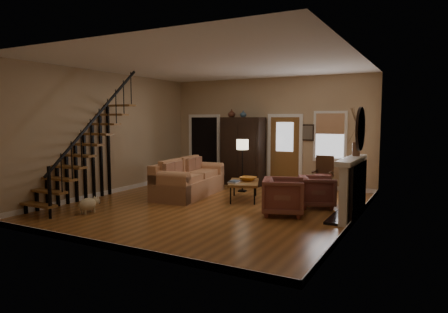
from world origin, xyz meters
The scene contains 15 objects.
room centered at (-0.41, 1.76, 1.51)m, with size 7.00×7.33×3.30m.
staircase centered at (-2.78, -1.30, 1.60)m, with size 0.94×2.80×3.20m, color brown, non-canonical shape.
fireplace centered at (3.13, 0.50, 0.74)m, with size 0.33×1.95×2.30m.
armoire centered at (-0.70, 3.15, 1.05)m, with size 1.30×0.60×2.10m, color black, non-canonical shape.
vase_a centered at (-1.05, 3.05, 2.22)m, with size 0.24×0.24×0.25m, color #4C2619.
vase_b centered at (-0.65, 3.05, 2.21)m, with size 0.20×0.20×0.21m, color #334C60.
sofa centered at (-1.19, 0.84, 0.45)m, with size 1.05×2.44×0.91m, color tan, non-canonical shape.
coffee_table centered at (0.34, 1.01, 0.24)m, with size 0.72×1.23×0.47m, color brown, non-canonical shape.
bowl centered at (0.39, 1.16, 0.53)m, with size 0.42×0.42×0.10m, color #C87017.
books centered at (0.22, 0.71, 0.50)m, with size 0.23×0.31×0.06m, color beige, non-canonical shape.
armchair_left centered at (1.77, -0.01, 0.40)m, with size 0.85×0.88×0.80m, color maroon.
armchair_right centered at (2.20, 1.07, 0.37)m, with size 0.78×0.80×0.73m, color maroon.
floor_lamp centered at (-0.19, 2.05, 0.74)m, with size 0.34×0.34×1.48m, color black, non-canonical shape.
side_chair centered at (1.85, 2.95, 0.51)m, with size 0.54×0.54×1.02m, color #3A2212, non-canonical shape.
dog centered at (-2.04, -1.90, 0.17)m, with size 0.28×0.48×0.35m, color #C8B589, non-canonical shape.
Camera 1 is at (4.61, -8.03, 2.06)m, focal length 32.00 mm.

